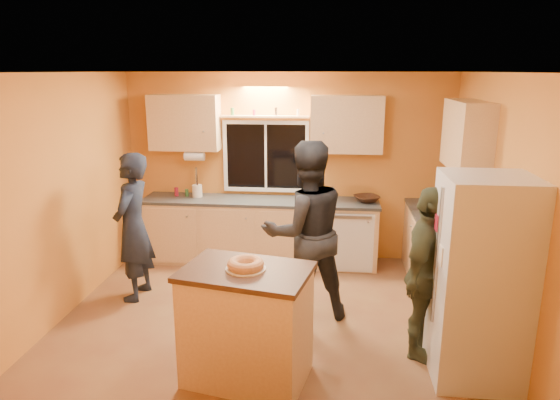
# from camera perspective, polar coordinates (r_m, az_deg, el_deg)

# --- Properties ---
(ground) EXTENTS (4.50, 4.50, 0.00)m
(ground) POSITION_cam_1_polar(r_m,az_deg,el_deg) (5.55, -1.11, -13.54)
(ground) COLOR brown
(ground) RESTS_ON ground
(room_shell) EXTENTS (4.54, 4.04, 2.61)m
(room_shell) POSITION_cam_1_polar(r_m,az_deg,el_deg) (5.38, 0.62, 3.90)
(room_shell) COLOR orange
(room_shell) RESTS_ON ground
(back_counter) EXTENTS (4.23, 0.62, 0.90)m
(back_counter) POSITION_cam_1_polar(r_m,az_deg,el_deg) (6.93, 0.71, -3.61)
(back_counter) COLOR tan
(back_counter) RESTS_ON ground
(right_counter) EXTENTS (0.62, 1.84, 0.90)m
(right_counter) POSITION_cam_1_polar(r_m,az_deg,el_deg) (5.93, 18.73, -7.64)
(right_counter) COLOR tan
(right_counter) RESTS_ON ground
(refrigerator) EXTENTS (0.72, 0.70, 1.80)m
(refrigerator) POSITION_cam_1_polar(r_m,az_deg,el_deg) (4.59, 21.91, -8.51)
(refrigerator) COLOR silver
(refrigerator) RESTS_ON ground
(island) EXTENTS (1.18, 0.92, 1.02)m
(island) POSITION_cam_1_polar(r_m,az_deg,el_deg) (4.40, -3.82, -13.95)
(island) COLOR tan
(island) RESTS_ON ground
(bundt_pastry) EXTENTS (0.31, 0.31, 0.09)m
(bundt_pastry) POSITION_cam_1_polar(r_m,az_deg,el_deg) (4.17, -3.95, -7.33)
(bundt_pastry) COLOR #BA7B4C
(bundt_pastry) RESTS_ON island
(person_left) EXTENTS (0.44, 0.65, 1.73)m
(person_left) POSITION_cam_1_polar(r_m,az_deg,el_deg) (6.00, -16.44, -2.99)
(person_left) COLOR black
(person_left) RESTS_ON ground
(person_center) EXTENTS (1.15, 1.04, 1.94)m
(person_center) POSITION_cam_1_polar(r_m,az_deg,el_deg) (5.26, 2.92, -3.67)
(person_center) COLOR black
(person_center) RESTS_ON ground
(person_right) EXTENTS (0.76, 1.04, 1.63)m
(person_right) POSITION_cam_1_polar(r_m,az_deg,el_deg) (4.78, 16.37, -8.15)
(person_right) COLOR #383E27
(person_right) RESTS_ON ground
(mixing_bowl) EXTENTS (0.43, 0.43, 0.08)m
(mixing_bowl) POSITION_cam_1_polar(r_m,az_deg,el_deg) (6.83, 9.88, 0.16)
(mixing_bowl) COLOR black
(mixing_bowl) RESTS_ON back_counter
(utensil_crock) EXTENTS (0.14, 0.14, 0.17)m
(utensil_crock) POSITION_cam_1_polar(r_m,az_deg,el_deg) (7.06, -9.44, 1.03)
(utensil_crock) COLOR beige
(utensil_crock) RESTS_ON back_counter
(potted_plant) EXTENTS (0.29, 0.25, 0.31)m
(potted_plant) POSITION_cam_1_polar(r_m,az_deg,el_deg) (5.00, 21.42, -4.65)
(potted_plant) COLOR gray
(potted_plant) RESTS_ON right_counter
(red_box) EXTENTS (0.19, 0.16, 0.07)m
(red_box) POSITION_cam_1_polar(r_m,az_deg,el_deg) (6.21, 18.64, -1.91)
(red_box) COLOR #A51930
(red_box) RESTS_ON right_counter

